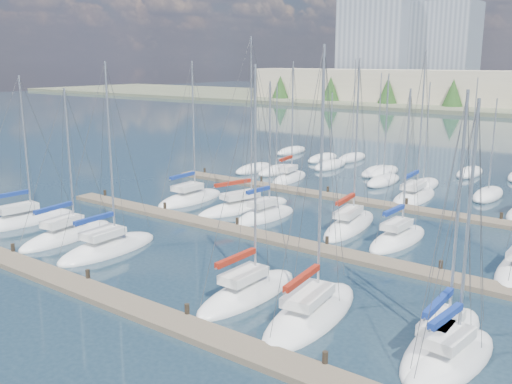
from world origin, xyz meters
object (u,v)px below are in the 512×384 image
Objects in this scene: sailboat_a at (23,221)px; sailboat_h at (190,199)px; sailboat_e at (311,314)px; sailboat_f at (443,342)px; sailboat_j at (265,216)px; sailboat_p at (414,197)px; sailboat_l at (398,239)px; sailboat_k at (350,225)px; sailboat_n at (289,178)px; sailboat_b at (68,236)px; sailboat_c at (108,248)px; sailboat_d at (248,293)px; sailboat_i at (244,207)px; sailboat_g at (451,359)px.

sailboat_h is at bearing 73.55° from sailboat_a.
sailboat_e is 1.16× the size of sailboat_f.
sailboat_p is at bearing 66.65° from sailboat_j.
sailboat_h is 1.09× the size of sailboat_f.
sailboat_l is 0.86× the size of sailboat_h.
sailboat_j is 19.50m from sailboat_a.
sailboat_j is 0.83× the size of sailboat_e.
sailboat_k is 16.08m from sailboat_h.
sailboat_p is at bearing -9.18° from sailboat_n.
sailboat_c is (4.72, -0.08, 0.01)m from sailboat_b.
sailboat_d reaches higher than sailboat_a.
sailboat_p is (14.18, -0.03, -0.02)m from sailboat_n.
sailboat_j is at bearing 47.00° from sailboat_a.
sailboat_d is at bearing -7.35° from sailboat_b.
sailboat_a is 27.49m from sailboat_e.
sailboat_a is at bearing 178.79° from sailboat_d.
sailboat_h is at bearing -144.35° from sailboat_p.
sailboat_j is at bearing 51.15° from sailboat_b.
sailboat_i is 1.15× the size of sailboat_c.
sailboat_d is at bearing -2.82° from sailboat_c.
sailboat_b is 27.74m from sailboat_f.
sailboat_e reaches higher than sailboat_d.
sailboat_b is at bearing 177.58° from sailboat_c.
sailboat_d reaches higher than sailboat_g.
sailboat_a is (-7.71, -26.89, -0.02)m from sailboat_n.
sailboat_i reaches higher than sailboat_h.
sailboat_d is at bearing -69.55° from sailboat_n.
sailboat_d is 27.47m from sailboat_p.
sailboat_l is 14.51m from sailboat_e.
sailboat_k is 4.54m from sailboat_l.
sailboat_p is 29.29m from sailboat_c.
sailboat_g is at bearing -57.72° from sailboat_k.
sailboat_e reaches higher than sailboat_l.
sailboat_j is at bearing 151.19° from sailboat_g.
sailboat_n is at bearing 130.79° from sailboat_k.
sailboat_i is 21.85m from sailboat_e.
sailboat_i reaches higher than sailboat_l.
sailboat_c is at bearing -77.51° from sailboat_i.
sailboat_e is 1.06× the size of sailboat_c.
sailboat_e reaches higher than sailboat_n.
sailboat_c reaches higher than sailboat_j.
sailboat_n is (-13.81, 12.21, 0.01)m from sailboat_k.
sailboat_j is (-8.67, 13.51, -0.00)m from sailboat_d.
sailboat_c is (-16.61, 0.47, -0.00)m from sailboat_e.
sailboat_j is 1.02× the size of sailboat_l.
sailboat_k is 26.05m from sailboat_a.
sailboat_e is (19.77, -27.64, -0.02)m from sailboat_n.
sailboat_b is (-5.33, -14.32, -0.01)m from sailboat_i.
sailboat_f is (33.88, 0.32, 0.00)m from sailboat_a.
sailboat_c is at bearing 178.83° from sailboat_d.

